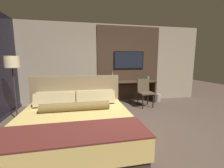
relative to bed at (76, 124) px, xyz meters
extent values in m
plane|color=#4C3D33|center=(1.08, 0.09, -0.34)|extent=(16.00, 16.00, 0.00)
cube|color=gray|center=(1.08, 2.69, 1.06)|extent=(7.20, 0.06, 2.80)
cube|color=#3D2B1E|center=(1.87, 2.64, 1.06)|extent=(2.34, 0.03, 2.70)
cube|color=#33281E|center=(0.00, -0.12, -0.23)|extent=(1.97, 1.96, 0.22)
cube|color=tan|center=(0.00, -0.12, 0.05)|extent=(2.04, 2.02, 0.33)
cube|color=#56231E|center=(0.00, -0.78, 0.22)|extent=(2.06, 0.71, 0.02)
cube|color=#7F6B4C|center=(0.00, 0.93, 0.24)|extent=(2.08, 0.08, 1.16)
cube|color=tan|center=(-0.44, 0.79, 0.35)|extent=(0.86, 0.23, 0.31)
cube|color=tan|center=(0.44, 0.79, 0.35)|extent=(0.86, 0.23, 0.31)
cube|color=tan|center=(-0.44, 0.58, 0.35)|extent=(0.86, 0.25, 0.32)
cube|color=tan|center=(0.44, 0.58, 0.35)|extent=(0.86, 0.25, 0.32)
cylinder|color=brown|center=(0.00, 0.16, 0.30)|extent=(1.32, 0.17, 0.17)
cube|color=#422D1E|center=(1.87, 2.37, 0.44)|extent=(1.84, 0.49, 0.03)
cube|color=#422D1E|center=(0.98, 2.37, 0.04)|extent=(0.06, 0.44, 0.75)
cube|color=#422D1E|center=(2.75, 2.37, 0.04)|extent=(0.06, 0.44, 0.75)
cube|color=#422D1E|center=(1.87, 2.60, 0.12)|extent=(1.72, 0.02, 0.38)
cube|color=black|center=(1.87, 2.61, 1.21)|extent=(1.13, 0.04, 0.63)
cube|color=black|center=(1.87, 2.59, 1.21)|extent=(1.06, 0.01, 0.58)
cube|color=#4C3D2D|center=(2.19, 1.77, 0.13)|extent=(0.50, 0.48, 0.05)
cube|color=#4C3D2D|center=(2.18, 1.96, 0.37)|extent=(0.43, 0.14, 0.42)
cylinder|color=black|center=(2.02, 1.58, -0.11)|extent=(0.04, 0.04, 0.44)
cylinder|color=black|center=(2.39, 1.61, -0.11)|extent=(0.04, 0.04, 0.44)
cylinder|color=black|center=(1.99, 1.93, -0.11)|extent=(0.04, 0.04, 0.44)
cylinder|color=black|center=(2.36, 1.96, -0.11)|extent=(0.04, 0.04, 0.44)
cylinder|color=#282623|center=(-1.51, 1.32, -0.32)|extent=(0.28, 0.28, 0.03)
cylinder|color=#332D28|center=(-1.51, 1.32, 0.36)|extent=(0.03, 0.03, 1.39)
cylinder|color=beige|center=(-1.51, 1.32, 1.16)|extent=(0.34, 0.34, 0.28)
cone|color=#846647|center=(1.22, 2.48, 0.65)|extent=(0.12, 0.12, 0.40)
cylinder|color=#4C706B|center=(2.50, 2.34, 0.54)|extent=(0.13, 0.13, 0.17)
cylinder|color=gray|center=(2.94, 2.33, -0.20)|extent=(0.22, 0.22, 0.28)
camera|label=1|loc=(0.13, -2.74, 1.18)|focal=24.00mm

